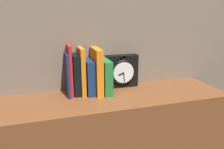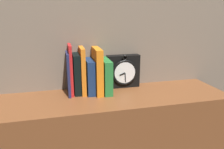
{
  "view_description": "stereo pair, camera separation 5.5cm",
  "coord_description": "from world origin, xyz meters",
  "px_view_note": "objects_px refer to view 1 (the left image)",
  "views": [
    {
      "loc": [
        -0.29,
        -0.96,
        1.13
      ],
      "look_at": [
        0.0,
        0.0,
        0.85
      ],
      "focal_mm": 35.0,
      "sensor_mm": 36.0,
      "label": 1
    },
    {
      "loc": [
        -0.24,
        -0.97,
        1.13
      ],
      "look_at": [
        0.0,
        0.0,
        0.85
      ],
      "focal_mm": 35.0,
      "sensor_mm": 36.0,
      "label": 2
    }
  ],
  "objects_px": {
    "book_slot1_red": "(70,70)",
    "book_slot6_green": "(105,76)",
    "book_slot3_orange": "(82,71)",
    "book_slot2_black": "(76,74)",
    "book_slot4_navy": "(89,77)",
    "book_slot5_orange": "(97,71)",
    "clock": "(122,71)",
    "book_slot0_navy": "(67,74)"
  },
  "relations": [
    {
      "from": "book_slot2_black",
      "to": "book_slot5_orange",
      "type": "relative_size",
      "value": 0.87
    },
    {
      "from": "book_slot6_green",
      "to": "clock",
      "type": "bearing_deg",
      "value": 24.62
    },
    {
      "from": "clock",
      "to": "book_slot3_orange",
      "type": "distance_m",
      "value": 0.23
    },
    {
      "from": "book_slot0_navy",
      "to": "book_slot1_red",
      "type": "relative_size",
      "value": 0.85
    },
    {
      "from": "clock",
      "to": "book_slot0_navy",
      "type": "height_order",
      "value": "book_slot0_navy"
    },
    {
      "from": "book_slot2_black",
      "to": "book_slot3_orange",
      "type": "relative_size",
      "value": 0.86
    },
    {
      "from": "book_slot0_navy",
      "to": "book_slot4_navy",
      "type": "distance_m",
      "value": 0.11
    },
    {
      "from": "book_slot0_navy",
      "to": "book_slot5_orange",
      "type": "xyz_separation_m",
      "value": [
        0.14,
        -0.01,
        0.01
      ]
    },
    {
      "from": "book_slot3_orange",
      "to": "book_slot6_green",
      "type": "xyz_separation_m",
      "value": [
        0.12,
        -0.02,
        -0.03
      ]
    },
    {
      "from": "book_slot0_navy",
      "to": "book_slot5_orange",
      "type": "relative_size",
      "value": 0.92
    },
    {
      "from": "book_slot1_red",
      "to": "book_slot4_navy",
      "type": "relative_size",
      "value": 1.45
    },
    {
      "from": "book_slot2_black",
      "to": "book_slot4_navy",
      "type": "distance_m",
      "value": 0.07
    },
    {
      "from": "book_slot5_orange",
      "to": "book_slot2_black",
      "type": "bearing_deg",
      "value": 169.17
    },
    {
      "from": "clock",
      "to": "book_slot0_navy",
      "type": "xyz_separation_m",
      "value": [
        -0.3,
        -0.04,
        0.02
      ]
    },
    {
      "from": "book_slot4_navy",
      "to": "book_slot6_green",
      "type": "height_order",
      "value": "book_slot4_navy"
    },
    {
      "from": "book_slot6_green",
      "to": "book_slot0_navy",
      "type": "bearing_deg",
      "value": 175.66
    },
    {
      "from": "book_slot4_navy",
      "to": "book_slot5_orange",
      "type": "bearing_deg",
      "value": -13.21
    },
    {
      "from": "clock",
      "to": "book_slot0_navy",
      "type": "bearing_deg",
      "value": -173.08
    },
    {
      "from": "book_slot0_navy",
      "to": "book_slot1_red",
      "type": "height_order",
      "value": "book_slot1_red"
    },
    {
      "from": "book_slot2_black",
      "to": "book_slot4_navy",
      "type": "xyz_separation_m",
      "value": [
        0.06,
        -0.01,
        -0.01
      ]
    },
    {
      "from": "book_slot2_black",
      "to": "book_slot3_orange",
      "type": "height_order",
      "value": "book_slot3_orange"
    },
    {
      "from": "book_slot1_red",
      "to": "book_slot2_black",
      "type": "bearing_deg",
      "value": 3.93
    },
    {
      "from": "book_slot3_orange",
      "to": "book_slot6_green",
      "type": "height_order",
      "value": "book_slot3_orange"
    },
    {
      "from": "book_slot0_navy",
      "to": "book_slot2_black",
      "type": "distance_m",
      "value": 0.04
    },
    {
      "from": "book_slot5_orange",
      "to": "book_slot6_green",
      "type": "distance_m",
      "value": 0.05
    },
    {
      "from": "book_slot3_orange",
      "to": "book_slot5_orange",
      "type": "xyz_separation_m",
      "value": [
        0.07,
        -0.01,
        -0.0
      ]
    },
    {
      "from": "book_slot2_black",
      "to": "book_slot1_red",
      "type": "bearing_deg",
      "value": -176.07
    },
    {
      "from": "clock",
      "to": "book_slot5_orange",
      "type": "distance_m",
      "value": 0.16
    },
    {
      "from": "book_slot5_orange",
      "to": "book_slot6_green",
      "type": "height_order",
      "value": "book_slot5_orange"
    },
    {
      "from": "book_slot0_navy",
      "to": "book_slot5_orange",
      "type": "distance_m",
      "value": 0.14
    },
    {
      "from": "book_slot3_orange",
      "to": "book_slot2_black",
      "type": "bearing_deg",
      "value": 170.79
    },
    {
      "from": "book_slot3_orange",
      "to": "book_slot4_navy",
      "type": "xyz_separation_m",
      "value": [
        0.04,
        -0.01,
        -0.03
      ]
    },
    {
      "from": "clock",
      "to": "book_slot5_orange",
      "type": "height_order",
      "value": "book_slot5_orange"
    },
    {
      "from": "book_slot3_orange",
      "to": "book_slot5_orange",
      "type": "bearing_deg",
      "value": -11.44
    },
    {
      "from": "book_slot0_navy",
      "to": "book_slot3_orange",
      "type": "distance_m",
      "value": 0.07
    },
    {
      "from": "book_slot1_red",
      "to": "book_slot5_orange",
      "type": "bearing_deg",
      "value": -7.61
    },
    {
      "from": "book_slot2_black",
      "to": "book_slot6_green",
      "type": "height_order",
      "value": "book_slot2_black"
    },
    {
      "from": "book_slot1_red",
      "to": "book_slot6_green",
      "type": "bearing_deg",
      "value": -5.99
    },
    {
      "from": "book_slot0_navy",
      "to": "book_slot1_red",
      "type": "bearing_deg",
      "value": 17.06
    },
    {
      "from": "book_slot1_red",
      "to": "book_slot2_black",
      "type": "distance_m",
      "value": 0.04
    },
    {
      "from": "book_slot3_orange",
      "to": "book_slot1_red",
      "type": "bearing_deg",
      "value": 177.4
    },
    {
      "from": "clock",
      "to": "book_slot6_green",
      "type": "distance_m",
      "value": 0.12
    }
  ]
}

